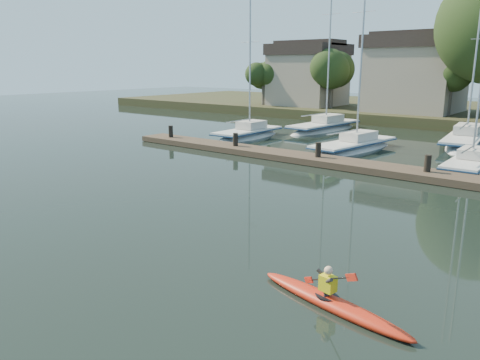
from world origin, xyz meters
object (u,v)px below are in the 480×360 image
Objects in this scene: sailboat_5 at (324,133)px; sailboat_6 at (465,147)px; kayak at (331,300)px; sailboat_0 at (248,140)px; dock at (368,167)px; sailboat_2 at (354,153)px; sailboat_3 at (470,172)px.

sailboat_6 is (11.23, -0.06, 0.00)m from sailboat_5.
sailboat_0 reaches higher than kayak.
kayak is 0.34× the size of sailboat_0.
dock is at bearing -24.89° from sailboat_0.
kayak is at bearing -58.77° from sailboat_2.
sailboat_5 is at bearing 69.21° from sailboat_0.
sailboat_2 is 8.83m from sailboat_6.
sailboat_2 is at bearing -131.33° from sailboat_6.
dock is 2.30× the size of sailboat_2.
sailboat_0 is 0.76× the size of sailboat_5.
kayak is at bearing -56.66° from sailboat_5.
sailboat_6 is at bearing 3.95° from sailboat_5.
kayak is 0.24× the size of sailboat_6.
kayak is at bearing -89.17° from sailboat_6.
sailboat_6 is at bearing 81.99° from dock.
kayak is 21.03m from sailboat_2.
sailboat_5 is (-14.78, 26.54, -0.36)m from kayak.
sailboat_3 is (7.35, -1.36, 0.01)m from sailboat_2.
sailboat_3 is (-1.21, 17.85, -0.34)m from kayak.
sailboat_6 is at bearing 26.23° from sailboat_0.
dock is 15.69m from sailboat_5.
sailboat_3 is 0.72× the size of sailboat_5.
sailboat_5 is 11.23m from sailboat_6.
sailboat_2 reaches higher than sailboat_3.
sailboat_2 reaches higher than sailboat_0.
sailboat_0 is 0.84× the size of sailboat_2.
sailboat_3 reaches higher than kayak.
sailboat_0 is 7.72m from sailboat_5.
kayak is 26.73m from sailboat_6.
sailboat_5 is at bearing 172.91° from sailboat_6.
sailboat_5 is (2.56, 7.28, -0.00)m from sailboat_0.
sailboat_6 reaches higher than sailboat_3.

